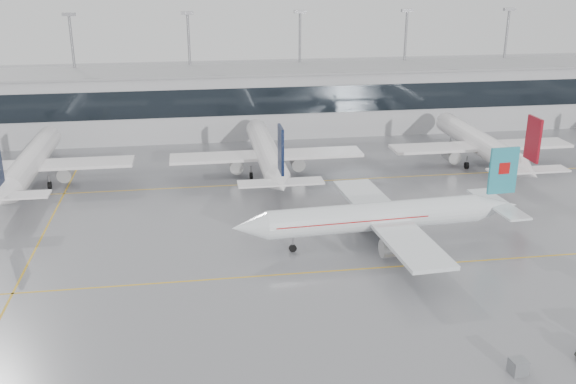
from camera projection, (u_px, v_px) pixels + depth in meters
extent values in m
plane|color=gray|center=(305.00, 273.00, 68.96)|extent=(320.00, 320.00, 0.00)
cube|color=gold|center=(305.00, 273.00, 68.96)|extent=(120.00, 0.25, 0.01)
cube|color=gold|center=(270.00, 183.00, 96.86)|extent=(120.00, 0.25, 0.01)
cube|color=gold|center=(43.00, 235.00, 78.63)|extent=(0.25, 60.00, 0.01)
cube|color=#A8A8AC|center=(249.00, 101.00, 124.60)|extent=(180.00, 15.00, 12.00)
cube|color=black|center=(253.00, 102.00, 117.07)|extent=(180.00, 0.20, 5.00)
cube|color=gray|center=(248.00, 69.00, 122.50)|extent=(182.00, 16.00, 0.40)
cylinder|color=gray|center=(75.00, 75.00, 123.78)|extent=(0.50, 0.50, 22.00)
cube|color=gray|center=(69.00, 14.00, 119.96)|extent=(2.40, 1.00, 0.60)
cylinder|color=gray|center=(190.00, 72.00, 126.92)|extent=(0.50, 0.50, 22.00)
cube|color=gray|center=(187.00, 13.00, 123.10)|extent=(2.40, 1.00, 0.60)
cylinder|color=gray|center=(300.00, 69.00, 130.06)|extent=(0.50, 0.50, 22.00)
cube|color=gray|center=(300.00, 12.00, 126.24)|extent=(2.40, 1.00, 0.60)
cylinder|color=gray|center=(404.00, 67.00, 133.20)|extent=(0.50, 0.50, 22.00)
cube|color=gray|center=(407.00, 11.00, 129.38)|extent=(2.40, 1.00, 0.60)
cylinder|color=gray|center=(503.00, 64.00, 136.34)|extent=(0.50, 0.50, 22.00)
cube|color=gray|center=(510.00, 9.00, 132.52)|extent=(2.40, 1.00, 0.60)
cylinder|color=white|center=(374.00, 217.00, 74.75)|extent=(25.70, 4.95, 3.35)
cone|color=white|center=(249.00, 227.00, 71.78)|extent=(4.20, 3.59, 3.35)
cone|color=white|center=(496.00, 206.00, 77.87)|extent=(5.80, 3.69, 3.35)
cube|color=white|center=(386.00, 219.00, 75.18)|extent=(6.73, 27.93, 0.45)
cube|color=white|center=(498.00, 204.00, 77.81)|extent=(3.46, 10.80, 0.25)
cube|color=teal|center=(503.00, 171.00, 76.42)|extent=(3.61, 0.58, 5.71)
cylinder|color=#A6A6A6|center=(397.00, 247.00, 71.18)|extent=(3.72, 2.32, 2.10)
cylinder|color=#A6A6A6|center=(368.00, 216.00, 80.00)|extent=(3.72, 2.32, 2.10)
cylinder|color=gray|center=(293.00, 243.00, 73.59)|extent=(0.20, 0.20, 1.42)
cylinder|color=black|center=(293.00, 248.00, 73.83)|extent=(0.92, 0.36, 0.90)
cylinder|color=gray|center=(402.00, 242.00, 73.63)|extent=(0.24, 0.24, 1.42)
cylinder|color=black|center=(401.00, 247.00, 73.87)|extent=(1.13, 0.52, 1.10)
cylinder|color=gray|center=(386.00, 224.00, 78.41)|extent=(0.24, 0.24, 1.42)
cylinder|color=black|center=(386.00, 230.00, 78.65)|extent=(1.13, 0.52, 1.10)
cube|color=#B70F0F|center=(504.00, 168.00, 76.30)|extent=(1.43, 0.54, 1.40)
cube|color=#B70F0F|center=(350.00, 217.00, 74.08)|extent=(18.18, 4.51, 0.12)
cylinder|color=white|center=(32.00, 160.00, 95.23)|extent=(3.59, 27.36, 3.59)
cone|color=white|center=(52.00, 134.00, 109.82)|extent=(3.59, 4.00, 3.59)
cone|color=white|center=(3.00, 198.00, 79.90)|extent=(3.59, 5.60, 3.59)
cube|color=white|center=(30.00, 166.00, 93.97)|extent=(29.64, 5.00, 0.45)
cube|color=white|center=(2.00, 196.00, 79.62)|extent=(11.40, 2.80, 0.25)
cylinder|color=#A6A6A6|center=(66.00, 173.00, 95.63)|extent=(2.10, 3.60, 2.10)
cylinder|color=gray|center=(48.00, 156.00, 106.04)|extent=(0.20, 0.20, 1.56)
cylinder|color=black|center=(49.00, 161.00, 106.30)|extent=(0.30, 0.90, 0.90)
cylinder|color=gray|center=(12.00, 182.00, 93.37)|extent=(0.24, 0.24, 1.56)
cylinder|color=black|center=(13.00, 187.00, 93.64)|extent=(0.45, 1.10, 1.10)
cylinder|color=gray|center=(49.00, 180.00, 94.11)|extent=(0.24, 0.24, 1.56)
cylinder|color=black|center=(50.00, 185.00, 94.38)|extent=(0.45, 1.10, 1.10)
cylinder|color=white|center=(266.00, 150.00, 100.23)|extent=(3.59, 27.36, 3.59)
cone|color=white|center=(255.00, 126.00, 114.81)|extent=(3.59, 4.00, 3.59)
cone|color=white|center=(281.00, 184.00, 84.90)|extent=(3.59, 5.60, 3.59)
cube|color=white|center=(267.00, 155.00, 98.97)|extent=(29.64, 5.00, 0.45)
cube|color=white|center=(281.00, 182.00, 84.61)|extent=(11.40, 2.80, 0.25)
cube|color=black|center=(281.00, 150.00, 82.89)|extent=(0.35, 3.60, 6.12)
cylinder|color=#A6A6A6|center=(236.00, 165.00, 99.26)|extent=(2.10, 3.60, 2.10)
cylinder|color=#A6A6A6|center=(297.00, 162.00, 100.63)|extent=(2.10, 3.60, 2.10)
cylinder|color=gray|center=(259.00, 148.00, 111.03)|extent=(0.20, 0.20, 1.56)
cylinder|color=black|center=(259.00, 152.00, 111.30)|extent=(0.30, 0.90, 0.90)
cylinder|color=gray|center=(251.00, 171.00, 98.37)|extent=(0.24, 0.24, 1.56)
cylinder|color=black|center=(251.00, 176.00, 98.63)|extent=(0.45, 1.10, 1.10)
cylinder|color=gray|center=(285.00, 169.00, 99.11)|extent=(0.24, 0.24, 1.56)
cylinder|color=black|center=(285.00, 174.00, 99.37)|extent=(0.45, 1.10, 1.10)
cylinder|color=white|center=(477.00, 141.00, 105.22)|extent=(3.59, 27.36, 3.59)
cone|color=white|center=(441.00, 119.00, 119.81)|extent=(3.59, 4.00, 3.59)
cone|color=white|center=(527.00, 172.00, 89.90)|extent=(3.59, 5.60, 3.59)
cube|color=white|center=(481.00, 146.00, 103.96)|extent=(29.64, 5.00, 0.45)
cube|color=white|center=(528.00, 170.00, 89.61)|extent=(11.40, 2.80, 0.25)
cube|color=maroon|center=(533.00, 139.00, 87.88)|extent=(0.35, 3.60, 6.12)
cylinder|color=#A6A6A6|center=(451.00, 155.00, 104.25)|extent=(2.10, 3.60, 2.10)
cylinder|color=#A6A6A6|center=(506.00, 153.00, 105.62)|extent=(2.10, 3.60, 2.10)
cylinder|color=gray|center=(451.00, 140.00, 116.03)|extent=(0.20, 0.20, 1.56)
cylinder|color=black|center=(450.00, 144.00, 116.29)|extent=(0.30, 0.90, 0.90)
cylinder|color=gray|center=(467.00, 161.00, 103.36)|extent=(0.24, 0.24, 1.56)
cylinder|color=black|center=(467.00, 165.00, 103.63)|extent=(0.45, 1.10, 1.10)
cylinder|color=gray|center=(497.00, 159.00, 104.11)|extent=(0.24, 0.24, 1.56)
cylinder|color=black|center=(497.00, 164.00, 104.37)|extent=(0.45, 1.10, 1.10)
cube|color=slate|center=(518.00, 367.00, 51.88)|extent=(1.43, 1.35, 1.31)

